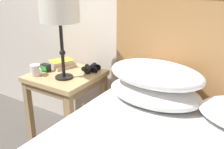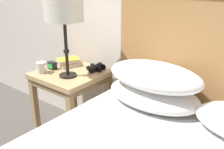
# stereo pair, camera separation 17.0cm
# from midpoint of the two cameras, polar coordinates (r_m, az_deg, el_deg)

# --- Properties ---
(nightstand) EXTENTS (0.49, 0.49, 0.62)m
(nightstand) POSITION_cam_midpoint_polar(r_m,az_deg,el_deg) (2.09, -6.61, -1.92)
(nightstand) COLOR tan
(nightstand) RESTS_ON ground_plane
(table_lamp) EXTENTS (0.27, 0.27, 0.59)m
(table_lamp) POSITION_cam_midpoint_polar(r_m,az_deg,el_deg) (1.85, -7.81, 13.67)
(table_lamp) COLOR black
(table_lamp) RESTS_ON nightstand
(book_on_nightstand) EXTENTS (0.18, 0.21, 0.03)m
(book_on_nightstand) POSITION_cam_midpoint_polar(r_m,az_deg,el_deg) (2.19, -7.17, 2.28)
(book_on_nightstand) COLOR silver
(book_on_nightstand) RESTS_ON nightstand
(book_stacked_on_top) EXTENTS (0.19, 0.21, 0.03)m
(book_stacked_on_top) POSITION_cam_midpoint_polar(r_m,az_deg,el_deg) (2.18, -7.39, 3.04)
(book_stacked_on_top) COLOR silver
(book_stacked_on_top) RESTS_ON book_on_nightstand
(binoculars_pair) EXTENTS (0.15, 0.16, 0.05)m
(binoculars_pair) POSITION_cam_midpoint_polar(r_m,az_deg,el_deg) (2.07, -1.18, 1.50)
(binoculars_pair) COLOR black
(binoculars_pair) RESTS_ON nightstand
(coffee_mug) EXTENTS (0.10, 0.08, 0.08)m
(coffee_mug) POSITION_cam_midpoint_polar(r_m,az_deg,el_deg) (2.05, -12.82, 1.44)
(coffee_mug) COLOR silver
(coffee_mug) RESTS_ON nightstand
(alarm_clock) EXTENTS (0.07, 0.05, 0.06)m
(alarm_clock) POSITION_cam_midpoint_polar(r_m,az_deg,el_deg) (2.13, -10.69, 1.92)
(alarm_clock) COLOR black
(alarm_clock) RESTS_ON nightstand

